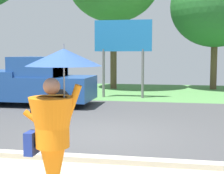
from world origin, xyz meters
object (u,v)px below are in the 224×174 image
object	(u,v)px
pickup_truck	(27,83)
roadside_billboard	(123,41)
monk_pedestrian	(55,125)
tree_right_mid	(215,6)

from	to	relation	value
pickup_truck	roadside_billboard	xyz separation A→B (m)	(3.34, 2.84, 1.68)
monk_pedestrian	tree_right_mid	bearing A→B (deg)	80.31
monk_pedestrian	roadside_billboard	distance (m)	11.23
monk_pedestrian	roadside_billboard	size ratio (longest dim) A/B	0.61
roadside_billboard	tree_right_mid	distance (m)	6.69
tree_right_mid	monk_pedestrian	bearing A→B (deg)	-103.18
roadside_billboard	tree_right_mid	world-z (taller)	tree_right_mid
monk_pedestrian	roadside_billboard	bearing A→B (deg)	97.63
pickup_truck	tree_right_mid	size ratio (longest dim) A/B	0.76
pickup_truck	roadside_billboard	distance (m)	4.70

